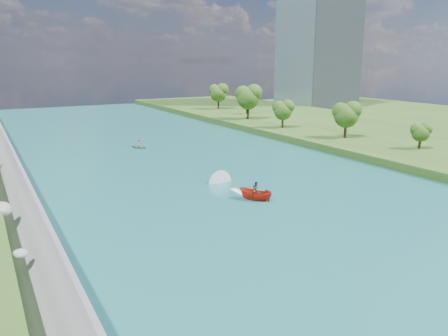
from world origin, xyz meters
TOP-DOWN VIEW (x-y plane):
  - ground at (0.00, 0.00)m, footprint 260.00×260.00m
  - river_water at (0.00, 20.00)m, footprint 55.00×240.00m
  - berm_east at (49.50, 20.00)m, footprint 44.00×240.00m
  - riprap_bank at (-25.87, 19.27)m, footprint 4.74×236.00m
  - office_tower at (82.50, 95.00)m, footprint 22.00×22.00m
  - trees_east at (35.84, 30.41)m, footprint 14.63×136.73m
  - motorboat at (0.24, 12.67)m, footprint 3.76×18.95m
  - raft at (-1.40, 49.98)m, footprint 3.63×3.98m

SIDE VIEW (x-z plane):
  - ground at x=0.00m, z-range 0.00..0.00m
  - river_water at x=0.00m, z-range 0.00..0.10m
  - raft at x=-1.40m, z-range -0.35..1.32m
  - berm_east at x=49.50m, z-range 0.00..1.50m
  - motorboat at x=0.24m, z-range -0.25..1.87m
  - riprap_bank at x=-25.87m, z-range -0.39..4.03m
  - trees_east at x=35.84m, z-range 0.60..11.70m
  - office_tower at x=82.50m, z-range 0.00..60.00m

